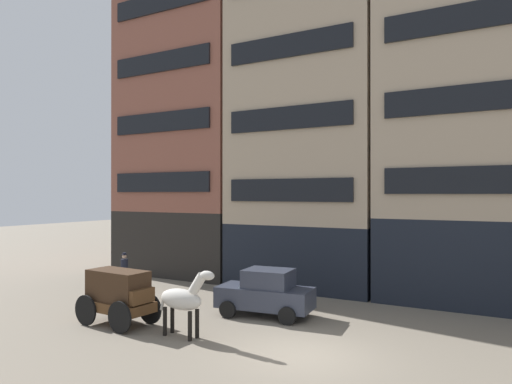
% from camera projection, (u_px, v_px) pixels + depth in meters
% --- Properties ---
extents(ground_plane, '(120.00, 120.00, 0.00)m').
position_uv_depth(ground_plane, '(301.00, 356.00, 13.75)').
color(ground_plane, slate).
extents(building_far_left, '(8.42, 7.38, 17.77)m').
position_uv_depth(building_far_left, '(198.00, 128.00, 29.27)').
color(building_far_left, black).
rests_on(building_far_left, ground_plane).
extents(building_center_left, '(8.11, 7.38, 17.55)m').
position_uv_depth(building_center_left, '(316.00, 119.00, 25.37)').
color(building_center_left, black).
rests_on(building_center_left, ground_plane).
extents(building_center_right, '(8.39, 7.38, 17.15)m').
position_uv_depth(building_center_right, '(476.00, 110.00, 21.48)').
color(building_center_right, black).
rests_on(building_center_right, ground_plane).
extents(cargo_wagon, '(2.98, 1.66, 1.98)m').
position_uv_depth(cargo_wagon, '(119.00, 293.00, 16.98)').
color(cargo_wagon, brown).
rests_on(cargo_wagon, ground_plane).
extents(draft_horse, '(2.35, 0.69, 2.30)m').
position_uv_depth(draft_horse, '(183.00, 299.00, 15.53)').
color(draft_horse, beige).
rests_on(draft_horse, ground_plane).
extents(sedan_dark, '(3.86, 2.20, 1.83)m').
position_uv_depth(sedan_dark, '(266.00, 293.00, 18.19)').
color(sedan_dark, '#333847').
rests_on(sedan_dark, ground_plane).
extents(pedestrian_officer, '(0.49, 0.49, 1.79)m').
position_uv_depth(pedestrian_officer, '(124.00, 269.00, 23.59)').
color(pedestrian_officer, black).
rests_on(pedestrian_officer, ground_plane).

